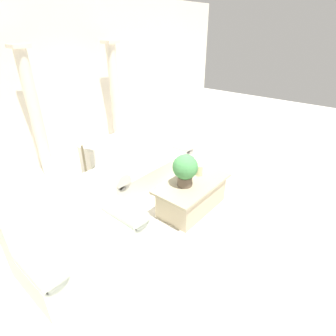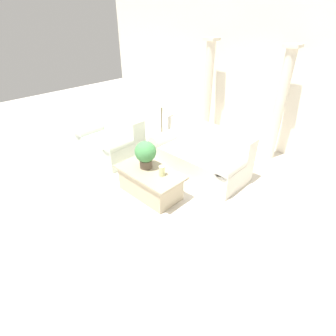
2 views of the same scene
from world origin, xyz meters
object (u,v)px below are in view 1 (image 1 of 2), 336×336
(loveseat, at_px, (79,235))
(potted_plant, at_px, (185,169))
(sofa_long, at_px, (140,162))
(coffee_table, at_px, (192,195))
(floor_lamp, at_px, (80,137))

(loveseat, height_order, potted_plant, potted_plant)
(sofa_long, xyz_separation_m, coffee_table, (-0.13, -1.26, -0.12))
(sofa_long, relative_size, potted_plant, 3.97)
(sofa_long, height_order, floor_lamp, floor_lamp)
(coffee_table, distance_m, potted_plant, 0.53)
(potted_plant, bearing_deg, coffee_table, -18.50)
(coffee_table, bearing_deg, potted_plant, 161.50)
(coffee_table, distance_m, floor_lamp, 1.87)
(sofa_long, xyz_separation_m, floor_lamp, (-1.11, 0.02, 0.82))
(potted_plant, height_order, floor_lamp, floor_lamp)
(loveseat, bearing_deg, coffee_table, -14.26)
(sofa_long, height_order, loveseat, same)
(coffee_table, xyz_separation_m, potted_plant, (-0.14, 0.05, 0.51))
(loveseat, height_order, floor_lamp, floor_lamp)
(coffee_table, xyz_separation_m, floor_lamp, (-0.99, 1.28, 0.93))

